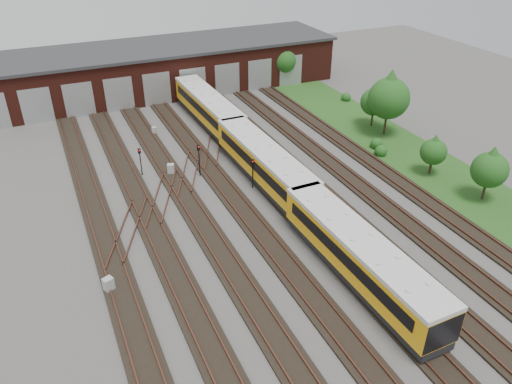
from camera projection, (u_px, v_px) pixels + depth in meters
name	position (u px, v px, depth m)	size (l,w,h in m)	color
ground	(289.00, 235.00, 41.32)	(120.00, 120.00, 0.00)	#44423F
track_network	(284.00, 231.00, 41.66)	(30.40, 70.00, 0.33)	black
maintenance_shed	(159.00, 68.00, 71.02)	(51.00, 12.50, 6.35)	#491912
grass_verge	(398.00, 147.00, 55.88)	(8.00, 55.00, 0.05)	#1B4617
metro_train	(264.00, 163.00, 48.06)	(3.31, 48.56, 3.41)	black
signal_mast_0	(140.00, 158.00, 49.36)	(0.26, 0.25, 2.93)	black
signal_mast_1	(211.00, 124.00, 57.33)	(0.22, 0.20, 2.55)	black
signal_mast_2	(199.00, 156.00, 49.01)	(0.28, 0.27, 3.42)	black
signal_mast_3	(253.00, 170.00, 47.05)	(0.29, 0.28, 3.07)	black
relay_cabinet_0	(109.00, 285.00, 35.21)	(0.68, 0.57, 1.13)	#ACAFB2
relay_cabinet_1	(154.00, 131.00, 58.81)	(0.52, 0.44, 0.87)	#ACAFB2
relay_cabinet_2	(171.00, 169.00, 50.20)	(0.67, 0.56, 1.11)	#ACAFB2
relay_cabinet_3	(227.00, 121.00, 61.34)	(0.56, 0.47, 0.94)	#ACAFB2
relay_cabinet_4	(274.00, 155.00, 52.89)	(0.67, 0.56, 1.12)	#ACAFB2
tree_0	(283.00, 57.00, 72.85)	(3.76, 3.76, 6.23)	#2E2115
tree_1	(375.00, 99.00, 59.33)	(3.28, 3.28, 5.44)	#2E2115
tree_2	(390.00, 94.00, 56.34)	(4.73, 4.73, 7.84)	#2E2115
tree_3	(434.00, 149.00, 49.09)	(2.62, 2.62, 4.35)	#2E2115
tree_4	(491.00, 166.00, 44.49)	(3.27, 3.27, 5.42)	#2E2115
bush_0	(381.00, 150.00, 53.82)	(1.33, 1.33, 1.33)	#1D4E16
bush_1	(377.00, 142.00, 55.41)	(1.34, 1.34, 1.34)	#1D4E16
bush_2	(346.00, 96.00, 68.40)	(1.31, 1.31, 1.31)	#1D4E16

